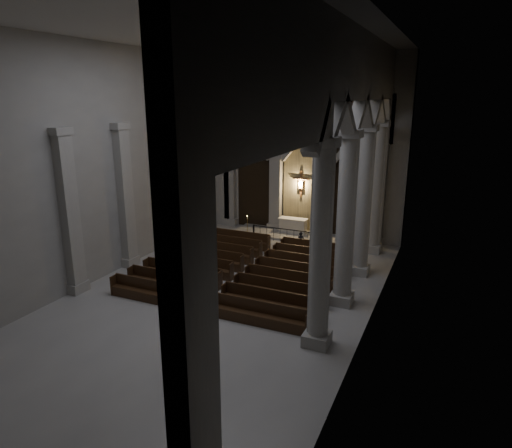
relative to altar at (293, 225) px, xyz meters
The scene contains 11 objects.
room 13.04m from the altar, 88.57° to the right, with size 24.00×24.10×12.00m.
sanctuary_wall 5.99m from the altar, 61.26° to the left, with size 14.00×0.77×12.00m.
right_arcade 13.38m from the altar, 59.24° to the right, with size 1.00×24.00×12.00m.
left_pilasters 10.45m from the altar, 130.68° to the right, with size 0.60×13.00×8.03m.
sanctuary_step 0.78m from the altar, 57.61° to the right, with size 8.50×2.60×0.15m, color #A19E97.
altar is the anchor object (origin of this frame).
altar_rail 2.00m from the altar, 82.08° to the right, with size 4.90×0.09×0.96m.
candle_stand_left 3.21m from the altar, 154.71° to the right, with size 0.23×0.23×1.36m.
candle_stand_right 3.94m from the altar, 21.98° to the right, with size 0.23×0.23×1.37m.
pews 8.49m from the altar, 88.14° to the right, with size 9.95×9.45×1.02m.
worshipper 3.80m from the altar, 63.43° to the right, with size 0.47×0.31×1.29m, color black.
Camera 1 is at (9.78, -18.00, 9.41)m, focal length 32.00 mm.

